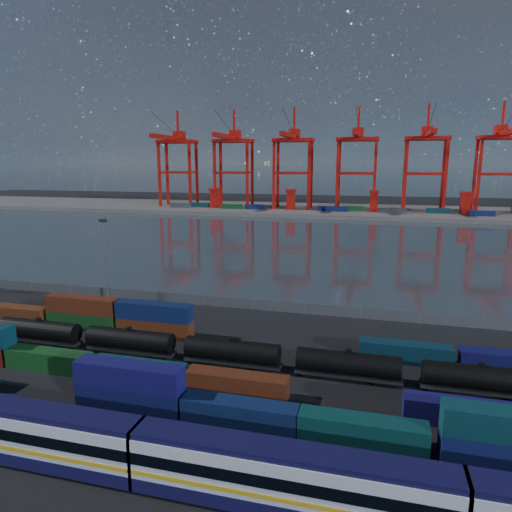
# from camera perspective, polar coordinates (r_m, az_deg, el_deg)

# --- Properties ---
(ground) EXTENTS (700.00, 700.00, 0.00)m
(ground) POSITION_cam_1_polar(r_m,az_deg,el_deg) (62.75, -7.28, -14.38)
(ground) COLOR black
(ground) RESTS_ON ground
(harbor_water) EXTENTS (700.00, 700.00, 0.00)m
(harbor_water) POSITION_cam_1_polar(r_m,az_deg,el_deg) (160.95, 6.88, 1.67)
(harbor_water) COLOR #2C3940
(harbor_water) RESTS_ON ground
(far_quay) EXTENTS (700.00, 70.00, 2.00)m
(far_quay) POSITION_cam_1_polar(r_m,az_deg,el_deg) (264.33, 10.12, 5.63)
(far_quay) COLOR #514F4C
(far_quay) RESTS_ON ground
(distant_mountains) EXTENTS (2470.00, 1100.00, 520.00)m
(distant_mountains) POSITION_cam_1_polar(r_m,az_deg,el_deg) (1663.85, 17.03, 17.70)
(distant_mountains) COLOR #1E2630
(distant_mountains) RESTS_ON ground
(passenger_train) EXTENTS (78.34, 3.25, 5.58)m
(passenger_train) POSITION_cam_1_polar(r_m,az_deg,el_deg) (40.14, 3.87, -26.14)
(passenger_train) COLOR silver
(passenger_train) RESTS_ON ground
(container_row_south) EXTENTS (140.96, 2.57, 5.48)m
(container_row_south) POSITION_cam_1_polar(r_m,az_deg,el_deg) (51.22, -4.71, -17.78)
(container_row_south) COLOR #424447
(container_row_south) RESTS_ON ground
(container_row_mid) EXTENTS (142.11, 2.54, 5.41)m
(container_row_mid) POSITION_cam_1_polar(r_m,az_deg,el_deg) (63.94, -18.53, -12.83)
(container_row_mid) COLOR #3D3F42
(container_row_mid) RESTS_ON ground
(container_row_north) EXTENTS (142.18, 2.56, 5.46)m
(container_row_north) POSITION_cam_1_polar(r_m,az_deg,el_deg) (73.16, -7.87, -8.74)
(container_row_north) COLOR navy
(container_row_north) RESTS_ON ground
(tanker_string) EXTENTS (122.06, 2.91, 4.17)m
(tanker_string) POSITION_cam_1_polar(r_m,az_deg,el_deg) (73.59, -20.73, -9.30)
(tanker_string) COLOR black
(tanker_string) RESTS_ON ground
(waterfront_fence) EXTENTS (160.12, 0.12, 2.20)m
(waterfront_fence) POSITION_cam_1_polar(r_m,az_deg,el_deg) (87.10, -0.34, -6.06)
(waterfront_fence) COLOR #595B5E
(waterfront_fence) RESTS_ON ground
(yard_light_mast) EXTENTS (1.60, 0.40, 16.60)m
(yard_light_mast) POSITION_cam_1_polar(r_m,az_deg,el_deg) (95.45, -18.33, 0.05)
(yard_light_mast) COLOR slate
(yard_light_mast) RESTS_ON ground
(gantry_cranes) EXTENTS (197.17, 42.56, 57.63)m
(gantry_cranes) POSITION_cam_1_polar(r_m,az_deg,el_deg) (257.38, 8.56, 13.18)
(gantry_cranes) COLOR red
(gantry_cranes) RESTS_ON ground
(quay_containers) EXTENTS (172.58, 10.99, 2.60)m
(quay_containers) POSITION_cam_1_polar(r_m,az_deg,el_deg) (250.89, 7.34, 5.93)
(quay_containers) COLOR navy
(quay_containers) RESTS_ON far_quay
(straddle_carriers) EXTENTS (140.00, 7.00, 11.10)m
(straddle_carriers) POSITION_cam_1_polar(r_m,az_deg,el_deg) (254.03, 9.42, 6.96)
(straddle_carriers) COLOR red
(straddle_carriers) RESTS_ON far_quay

